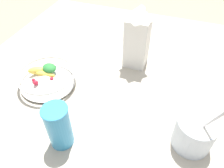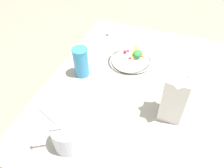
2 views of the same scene
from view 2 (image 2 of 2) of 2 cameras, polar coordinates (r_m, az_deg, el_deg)
name	(u,v)px [view 2 (image 2 of 2)]	position (r m, az deg, el deg)	size (l,w,h in m)	color
ground_plane	(161,99)	(1.11, 12.61, -3.78)	(6.00, 6.00, 0.00)	gray
countertop	(161,96)	(1.09, 12.78, -3.05)	(1.13, 1.13, 0.04)	#B2A893
fruit_bowl	(132,57)	(1.21, 5.36, 7.13)	(0.23, 0.23, 0.08)	silver
milk_carton	(175,93)	(0.90, 16.24, -2.23)	(0.09, 0.09, 0.27)	silver
yogurt_tub	(68,135)	(0.85, -11.45, -12.83)	(0.13, 0.12, 0.27)	silver
drinking_cup	(81,62)	(1.11, -8.11, 5.82)	(0.08, 0.08, 0.16)	#3893C6
measuring_scoop	(110,33)	(1.45, -0.55, 13.13)	(0.08, 0.04, 0.02)	white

